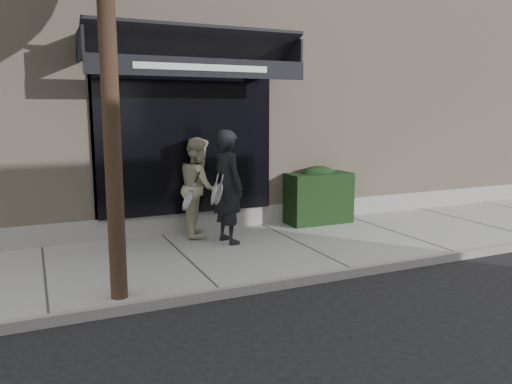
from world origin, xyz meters
name	(u,v)px	position (x,y,z in m)	size (l,w,h in m)	color
ground	(299,250)	(0.00, 0.00, 0.00)	(80.00, 80.00, 0.00)	black
sidewalk	(299,246)	(0.00, 0.00, 0.06)	(20.00, 3.00, 0.12)	gray
curb	(353,272)	(0.00, -1.55, 0.07)	(20.00, 0.10, 0.14)	gray
building_facade	(204,94)	(-0.01, 4.96, 2.74)	(14.30, 8.04, 5.64)	tan
hedge	(317,196)	(1.10, 1.25, 0.66)	(1.30, 0.70, 1.14)	black
pedestrian_front	(228,187)	(-1.08, 0.54, 1.08)	(0.75, 0.86, 1.92)	black
pedestrian_back	(199,187)	(-1.38, 1.19, 1.00)	(0.86, 1.02, 1.76)	#BCBB96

